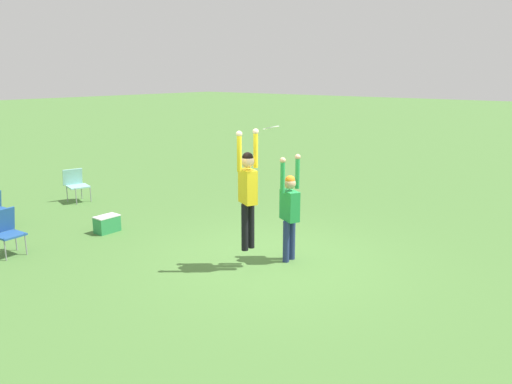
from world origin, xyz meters
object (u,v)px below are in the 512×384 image
Objects in this scene: person_defending at (290,207)px; camping_chair_1 at (6,229)px; cooler_box at (107,224)px; frisbee at (271,128)px; camping_chair_2 at (76,183)px; person_jumping at (248,187)px.

camping_chair_1 is (-3.10, 4.36, -0.52)m from person_defending.
person_defending reaches higher than cooler_box.
person_defending is 1.58m from frisbee.
person_defending is at bearing 105.33° from camping_chair_2.
camping_chair_1 is (-2.52, 4.36, -1.99)m from frisbee.
camping_chair_2 is at bearing 19.03° from person_jumping.
person_jumping reaches higher than camping_chair_2.
person_defending is (0.75, -0.36, -0.44)m from person_jumping.
frisbee reaches higher than camping_chair_2.
person_defending is at bearing 120.46° from camping_chair_1.
camping_chair_1 is at bearing 171.32° from cooler_box.
person_jumping is at bearing 98.86° from camping_chair_2.
person_defending is at bearing -90.00° from person_jumping.
person_defending is 7.00m from camping_chair_2.
cooler_box is (-1.08, -2.92, -0.33)m from camping_chair_2.
cooler_box is at bearing 97.33° from frisbee.
frisbee is 4.70m from cooler_box.
person_defending is 3.82× the size of cooler_box.
cooler_box is (-0.52, 4.06, -2.32)m from frisbee.
camping_chair_2 is 3.13m from cooler_box.
camping_chair_1 is (-2.35, 4.00, -0.96)m from person_jumping.
camping_chair_1 is at bearing 55.54° from camping_chair_2.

